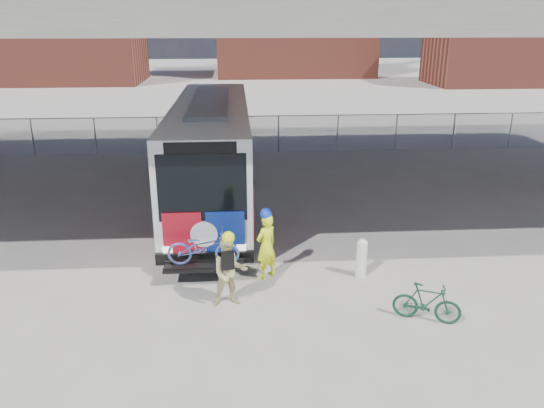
{
  "coord_description": "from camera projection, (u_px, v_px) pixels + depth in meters",
  "views": [
    {
      "loc": [
        -1.12,
        -14.12,
        6.31
      ],
      "look_at": [
        -0.19,
        -0.62,
        1.6
      ],
      "focal_mm": 35.0,
      "sensor_mm": 36.0,
      "label": 1
    }
  ],
  "objects": [
    {
      "name": "ground",
      "position": [
        277.0,
        249.0,
        15.45
      ],
      "size": [
        160.0,
        160.0,
        0.0
      ],
      "primitive_type": "plane",
      "color": "#9E9991",
      "rests_on": "ground"
    },
    {
      "name": "overpass",
      "position": [
        268.0,
        12.0,
        17.06
      ],
      "size": [
        40.0,
        16.0,
        7.95
      ],
      "color": "#605E59",
      "rests_on": "ground"
    },
    {
      "name": "bollard",
      "position": [
        362.0,
        256.0,
        13.61
      ],
      "size": [
        0.27,
        0.27,
        1.05
      ],
      "color": "silver",
      "rests_on": "ground"
    },
    {
      "name": "bike_parked",
      "position": [
        427.0,
        303.0,
        11.62
      ],
      "size": [
        1.52,
        0.96,
        0.89
      ],
      "primitive_type": "imported",
      "rotation": [
        0.0,
        0.0,
        1.17
      ],
      "color": "#133D27",
      "rests_on": "ground"
    },
    {
      "name": "bus",
      "position": [
        212.0,
        144.0,
        19.0
      ],
      "size": [
        2.67,
        12.92,
        3.69
      ],
      "color": "silver",
      "rests_on": "ground"
    },
    {
      "name": "chainlink_fence",
      "position": [
        258.0,
        124.0,
        26.29
      ],
      "size": [
        30.0,
        0.06,
        30.0
      ],
      "color": "gray",
      "rests_on": "ground"
    },
    {
      "name": "brick_buildings",
      "position": [
        255.0,
        28.0,
        59.18
      ],
      "size": [
        54.0,
        22.0,
        12.0
      ],
      "color": "brown",
      "rests_on": "ground"
    },
    {
      "name": "cyclist_hivis",
      "position": [
        266.0,
        244.0,
        13.47
      ],
      "size": [
        0.75,
        0.72,
        1.89
      ],
      "rotation": [
        0.0,
        0.0,
        3.83
      ],
      "color": "#E8FF1A",
      "rests_on": "ground"
    },
    {
      "name": "cyclist_tan",
      "position": [
        229.0,
        271.0,
        12.14
      ],
      "size": [
        0.91,
        0.76,
        1.84
      ],
      "rotation": [
        0.0,
        0.0,
        0.17
      ],
      "color": "#C3B87D",
      "rests_on": "ground"
    }
  ]
}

